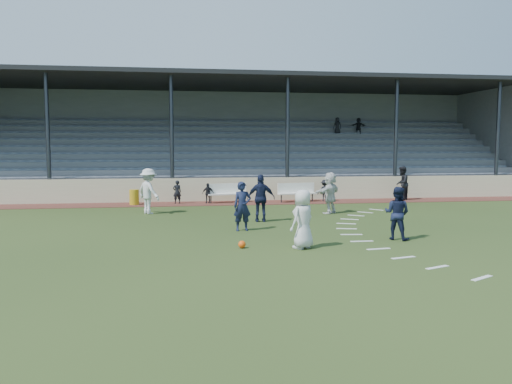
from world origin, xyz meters
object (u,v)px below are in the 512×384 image
Objects in this scene: bench_left at (227,191)px; football at (242,244)px; bench_right at (296,191)px; official at (402,183)px; player_white_lead at (303,219)px; player_navy_lead at (242,206)px; trash_bin at (134,197)px.

bench_left is 11.21m from football.
bench_right reaches higher than football.
bench_left is 9.19m from official.
player_white_lead is (1.12, -11.45, 0.24)m from bench_left.
player_white_lead reaches higher than football.
player_white_lead is 3.41m from player_navy_lead.
bench_left is at bearing 87.12° from football.
player_white_lead is 0.94× the size of official.
bench_right is 1.23× the size of player_navy_lead.
football is at bearing -47.02° from player_white_lead.
football is at bearing 1.40° from official.
player_white_lead reaches higher than bench_left.
football is (-4.08, -11.00, -0.48)m from bench_right.
bench_left is 9.65× the size of football.
bench_right is 2.81× the size of trash_bin.
player_white_lead is at bearing 7.34° from official.
player_white_lead is at bearing -71.07° from player_navy_lead.
official reaches higher than bench_left.
football is 0.13× the size of player_navy_lead.
official is (13.72, 0.12, 0.52)m from trash_bin.
bench_left is at bearing 3.79° from trash_bin.
football is 14.72m from official.
trash_bin is at bearing 110.09° from football.
bench_left is at bearing 167.07° from bench_right.
bench_left is 1.24× the size of player_white_lead.
bench_left is 1.16× the size of official.
player_navy_lead is 0.94× the size of official.
trash_bin is 12.51m from player_white_lead.
bench_right is 1.23× the size of player_white_lead.
bench_right is 11.74m from football.
bench_right is at bearing -139.97° from player_white_lead.
official is at bearing 48.48° from football.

